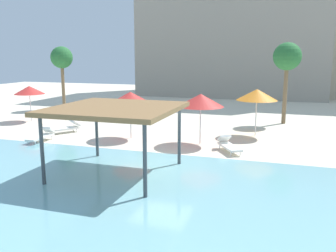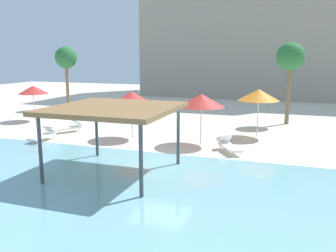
{
  "view_description": "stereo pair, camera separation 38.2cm",
  "coord_description": "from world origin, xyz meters",
  "px_view_note": "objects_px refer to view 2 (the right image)",
  "views": [
    {
      "loc": [
        5.08,
        -14.65,
        4.72
      ],
      "look_at": [
        -0.37,
        2.0,
        1.3
      ],
      "focal_mm": 38.92,
      "sensor_mm": 36.0,
      "label": 1
    },
    {
      "loc": [
        5.44,
        -14.53,
        4.72
      ],
      "look_at": [
        -0.37,
        2.0,
        1.3
      ],
      "focal_mm": 38.92,
      "sensor_mm": 36.0,
      "label": 2
    }
  ],
  "objects_px": {
    "lounge_chair_2": "(69,127)",
    "palm_tree_1": "(290,58)",
    "lounge_chair_3": "(229,145)",
    "lounge_chair_1": "(44,135)",
    "palm_tree_0": "(66,59)",
    "beach_umbrella_red_4": "(33,90)",
    "beach_umbrella_orange_2": "(259,95)",
    "beach_umbrella_red_1": "(201,100)",
    "shade_pavilion": "(114,110)",
    "beach_umbrella_red_3": "(132,97)"
  },
  "relations": [
    {
      "from": "lounge_chair_2",
      "to": "lounge_chair_3",
      "type": "height_order",
      "value": "same"
    },
    {
      "from": "lounge_chair_2",
      "to": "lounge_chair_3",
      "type": "distance_m",
      "value": 10.29
    },
    {
      "from": "lounge_chair_2",
      "to": "lounge_chair_3",
      "type": "bearing_deg",
      "value": 116.14
    },
    {
      "from": "lounge_chair_2",
      "to": "palm_tree_0",
      "type": "relative_size",
      "value": 0.35
    },
    {
      "from": "lounge_chair_3",
      "to": "palm_tree_0",
      "type": "relative_size",
      "value": 0.35
    },
    {
      "from": "lounge_chair_1",
      "to": "palm_tree_0",
      "type": "xyz_separation_m",
      "value": [
        -6.03,
        11.16,
        4.08
      ]
    },
    {
      "from": "lounge_chair_3",
      "to": "beach_umbrella_red_3",
      "type": "bearing_deg",
      "value": -133.45
    },
    {
      "from": "beach_umbrella_orange_2",
      "to": "beach_umbrella_red_4",
      "type": "height_order",
      "value": "beach_umbrella_orange_2"
    },
    {
      "from": "lounge_chair_2",
      "to": "shade_pavilion",
      "type": "bearing_deg",
      "value": 79.66
    },
    {
      "from": "beach_umbrella_orange_2",
      "to": "lounge_chair_2",
      "type": "xyz_separation_m",
      "value": [
        -11.17,
        -2.71,
        -2.12
      ]
    },
    {
      "from": "lounge_chair_1",
      "to": "palm_tree_1",
      "type": "relative_size",
      "value": 0.34
    },
    {
      "from": "beach_umbrella_red_3",
      "to": "palm_tree_1",
      "type": "relative_size",
      "value": 0.48
    },
    {
      "from": "lounge_chair_2",
      "to": "lounge_chair_3",
      "type": "relative_size",
      "value": 0.99
    },
    {
      "from": "beach_umbrella_red_4",
      "to": "palm_tree_1",
      "type": "bearing_deg",
      "value": 15.22
    },
    {
      "from": "beach_umbrella_red_1",
      "to": "lounge_chair_3",
      "type": "relative_size",
      "value": 1.41
    },
    {
      "from": "beach_umbrella_red_1",
      "to": "beach_umbrella_red_4",
      "type": "relative_size",
      "value": 1.06
    },
    {
      "from": "shade_pavilion",
      "to": "palm_tree_0",
      "type": "relative_size",
      "value": 0.86
    },
    {
      "from": "beach_umbrella_red_3",
      "to": "lounge_chair_1",
      "type": "relative_size",
      "value": 1.41
    },
    {
      "from": "beach_umbrella_red_1",
      "to": "beach_umbrella_red_3",
      "type": "height_order",
      "value": "beach_umbrella_red_1"
    },
    {
      "from": "lounge_chair_2",
      "to": "palm_tree_1",
      "type": "xyz_separation_m",
      "value": [
        12.71,
        7.44,
        4.18
      ]
    },
    {
      "from": "beach_umbrella_red_1",
      "to": "lounge_chair_1",
      "type": "height_order",
      "value": "beach_umbrella_red_1"
    },
    {
      "from": "shade_pavilion",
      "to": "lounge_chair_1",
      "type": "distance_m",
      "value": 7.86
    },
    {
      "from": "shade_pavilion",
      "to": "beach_umbrella_orange_2",
      "type": "xyz_separation_m",
      "value": [
        4.67,
        8.97,
        -0.15
      ]
    },
    {
      "from": "beach_umbrella_red_3",
      "to": "lounge_chair_3",
      "type": "xyz_separation_m",
      "value": [
        5.82,
        -1.22,
        -2.03
      ]
    },
    {
      "from": "palm_tree_1",
      "to": "lounge_chair_3",
      "type": "bearing_deg",
      "value": -105.91
    },
    {
      "from": "beach_umbrella_red_1",
      "to": "palm_tree_1",
      "type": "height_order",
      "value": "palm_tree_1"
    },
    {
      "from": "shade_pavilion",
      "to": "lounge_chair_1",
      "type": "xyz_separation_m",
      "value": [
        -6.48,
        3.84,
        -2.27
      ]
    },
    {
      "from": "shade_pavilion",
      "to": "beach_umbrella_red_4",
      "type": "height_order",
      "value": "shade_pavilion"
    },
    {
      "from": "beach_umbrella_red_3",
      "to": "lounge_chair_2",
      "type": "height_order",
      "value": "beach_umbrella_red_3"
    },
    {
      "from": "lounge_chair_1",
      "to": "palm_tree_0",
      "type": "height_order",
      "value": "palm_tree_0"
    },
    {
      "from": "beach_umbrella_red_4",
      "to": "beach_umbrella_orange_2",
      "type": "bearing_deg",
      "value": 0.06
    },
    {
      "from": "beach_umbrella_orange_2",
      "to": "beach_umbrella_red_1",
      "type": "bearing_deg",
      "value": -131.61
    },
    {
      "from": "beach_umbrella_red_4",
      "to": "lounge_chair_2",
      "type": "height_order",
      "value": "beach_umbrella_red_4"
    },
    {
      "from": "palm_tree_0",
      "to": "palm_tree_1",
      "type": "distance_m",
      "value": 18.75
    },
    {
      "from": "lounge_chair_3",
      "to": "lounge_chair_2",
      "type": "bearing_deg",
      "value": -129.02
    },
    {
      "from": "shade_pavilion",
      "to": "lounge_chair_2",
      "type": "height_order",
      "value": "shade_pavilion"
    },
    {
      "from": "beach_umbrella_red_3",
      "to": "lounge_chair_3",
      "type": "distance_m",
      "value": 6.28
    },
    {
      "from": "shade_pavilion",
      "to": "beach_umbrella_red_4",
      "type": "bearing_deg",
      "value": 141.48
    },
    {
      "from": "shade_pavilion",
      "to": "lounge_chair_3",
      "type": "xyz_separation_m",
      "value": [
        3.7,
        4.93,
        -2.27
      ]
    },
    {
      "from": "beach_umbrella_red_1",
      "to": "beach_umbrella_red_4",
      "type": "xyz_separation_m",
      "value": [
        -13.26,
        2.98,
        -0.11
      ]
    },
    {
      "from": "beach_umbrella_red_4",
      "to": "lounge_chair_1",
      "type": "xyz_separation_m",
      "value": [
        4.76,
        -5.11,
        -1.93
      ]
    },
    {
      "from": "shade_pavilion",
      "to": "palm_tree_1",
      "type": "relative_size",
      "value": 0.84
    },
    {
      "from": "beach_umbrella_red_3",
      "to": "beach_umbrella_red_4",
      "type": "bearing_deg",
      "value": 162.92
    },
    {
      "from": "beach_umbrella_red_1",
      "to": "beach_umbrella_orange_2",
      "type": "height_order",
      "value": "beach_umbrella_orange_2"
    },
    {
      "from": "shade_pavilion",
      "to": "beach_umbrella_red_1",
      "type": "distance_m",
      "value": 6.31
    },
    {
      "from": "beach_umbrella_red_1",
      "to": "lounge_chair_3",
      "type": "distance_m",
      "value": 2.85
    },
    {
      "from": "beach_umbrella_red_3",
      "to": "lounge_chair_2",
      "type": "relative_size",
      "value": 1.4
    },
    {
      "from": "beach_umbrella_orange_2",
      "to": "palm_tree_0",
      "type": "bearing_deg",
      "value": 160.66
    },
    {
      "from": "lounge_chair_3",
      "to": "palm_tree_1",
      "type": "xyz_separation_m",
      "value": [
        2.5,
        8.77,
        4.18
      ]
    },
    {
      "from": "beach_umbrella_red_4",
      "to": "palm_tree_0",
      "type": "xyz_separation_m",
      "value": [
        -1.26,
        6.05,
        2.15
      ]
    }
  ]
}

